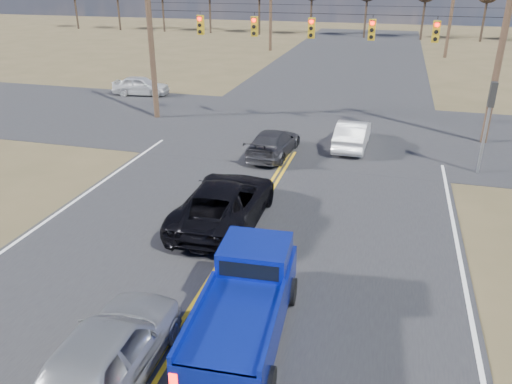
% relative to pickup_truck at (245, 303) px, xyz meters
% --- Properties ---
extents(ground, '(160.00, 160.00, 0.00)m').
position_rel_pickup_truck_xyz_m(ground, '(-1.53, -0.87, -0.91)').
color(ground, brown).
rests_on(ground, ground).
extents(road_main, '(14.00, 120.00, 0.02)m').
position_rel_pickup_truck_xyz_m(road_main, '(-1.53, 9.13, -0.91)').
color(road_main, '#28282B').
rests_on(road_main, ground).
extents(road_cross, '(120.00, 12.00, 0.02)m').
position_rel_pickup_truck_xyz_m(road_cross, '(-1.53, 17.13, -0.91)').
color(road_cross, '#28282B').
rests_on(road_cross, ground).
extents(signal_gantry, '(19.60, 4.83, 10.00)m').
position_rel_pickup_truck_xyz_m(signal_gantry, '(-1.03, 16.92, 4.16)').
color(signal_gantry, '#473323').
rests_on(signal_gantry, ground).
extents(utility_poles, '(19.60, 58.32, 10.00)m').
position_rel_pickup_truck_xyz_m(utility_poles, '(-1.53, 16.13, 4.32)').
color(utility_poles, '#473323').
rests_on(utility_poles, ground).
extents(treeline, '(87.00, 117.80, 7.40)m').
position_rel_pickup_truck_xyz_m(treeline, '(-1.53, 26.09, 4.80)').
color(treeline, '#33261C').
rests_on(treeline, ground).
extents(pickup_truck, '(2.23, 5.08, 1.87)m').
position_rel_pickup_truck_xyz_m(pickup_truck, '(0.00, 0.00, 0.00)').
color(pickup_truck, black).
rests_on(pickup_truck, ground).
extents(silver_suv, '(1.97, 4.62, 1.56)m').
position_rel_pickup_truck_xyz_m(silver_suv, '(-2.33, -2.23, -0.13)').
color(silver_suv, gray).
rests_on(silver_suv, ground).
extents(black_suv, '(2.67, 5.61, 1.55)m').
position_rel_pickup_truck_xyz_m(black_suv, '(-2.33, 5.38, -0.13)').
color(black_suv, black).
rests_on(black_suv, ground).
extents(white_car_queue, '(1.55, 4.14, 1.35)m').
position_rel_pickup_truck_xyz_m(white_car_queue, '(1.12, 14.63, -0.23)').
color(white_car_queue, white).
rests_on(white_car_queue, ground).
extents(dgrey_car_queue, '(2.00, 4.35, 1.23)m').
position_rel_pickup_truck_xyz_m(dgrey_car_queue, '(-2.33, 12.46, -0.29)').
color(dgrey_car_queue, '#313136').
rests_on(dgrey_car_queue, ground).
extents(cross_car_west, '(2.06, 4.05, 1.32)m').
position_rel_pickup_truck_xyz_m(cross_car_west, '(-14.11, 22.13, -0.25)').
color(cross_car_west, silver).
rests_on(cross_car_west, ground).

